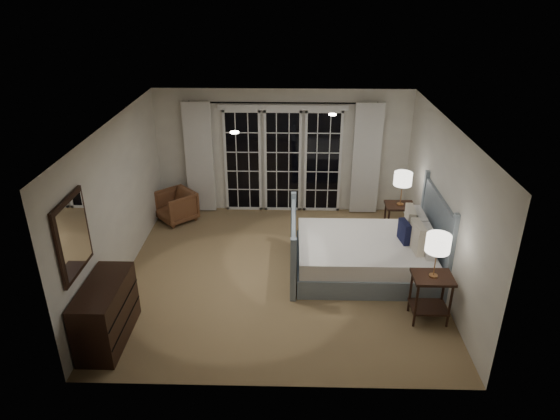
{
  "coord_description": "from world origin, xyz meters",
  "views": [
    {
      "loc": [
        0.19,
        -6.97,
        4.41
      ],
      "look_at": [
        0.0,
        0.2,
        1.05
      ],
      "focal_mm": 32.0,
      "sensor_mm": 36.0,
      "label": 1
    }
  ],
  "objects_px": {
    "nightstand_right": "(399,216)",
    "dresser": "(106,313)",
    "lamp_right": "(403,179)",
    "bed": "(367,253)",
    "nightstand_left": "(431,291)",
    "lamp_left": "(438,244)",
    "armchair": "(176,206)"
  },
  "relations": [
    {
      "from": "lamp_right",
      "to": "armchair",
      "type": "relative_size",
      "value": 0.92
    },
    {
      "from": "armchair",
      "to": "dresser",
      "type": "bearing_deg",
      "value": -45.22
    },
    {
      "from": "nightstand_right",
      "to": "armchair",
      "type": "height_order",
      "value": "nightstand_right"
    },
    {
      "from": "nightstand_left",
      "to": "nightstand_right",
      "type": "distance_m",
      "value": 2.44
    },
    {
      "from": "dresser",
      "to": "lamp_left",
      "type": "bearing_deg",
      "value": 7.05
    },
    {
      "from": "lamp_left",
      "to": "lamp_right",
      "type": "relative_size",
      "value": 1.02
    },
    {
      "from": "bed",
      "to": "nightstand_left",
      "type": "bearing_deg",
      "value": -60.03
    },
    {
      "from": "nightstand_right",
      "to": "bed",
      "type": "bearing_deg",
      "value": -121.63
    },
    {
      "from": "bed",
      "to": "lamp_right",
      "type": "relative_size",
      "value": 3.74
    },
    {
      "from": "nightstand_left",
      "to": "bed",
      "type": "bearing_deg",
      "value": 119.97
    },
    {
      "from": "bed",
      "to": "armchair",
      "type": "height_order",
      "value": "bed"
    },
    {
      "from": "nightstand_left",
      "to": "lamp_left",
      "type": "height_order",
      "value": "lamp_left"
    },
    {
      "from": "bed",
      "to": "nightstand_right",
      "type": "height_order",
      "value": "bed"
    },
    {
      "from": "nightstand_left",
      "to": "lamp_right",
      "type": "relative_size",
      "value": 1.14
    },
    {
      "from": "nightstand_right",
      "to": "lamp_right",
      "type": "relative_size",
      "value": 1.08
    },
    {
      "from": "nightstand_left",
      "to": "armchair",
      "type": "xyz_separation_m",
      "value": [
        -4.22,
        3.06,
        -0.16
      ]
    },
    {
      "from": "bed",
      "to": "lamp_left",
      "type": "xyz_separation_m",
      "value": [
        0.72,
        -1.24,
        0.88
      ]
    },
    {
      "from": "nightstand_right",
      "to": "armchair",
      "type": "bearing_deg",
      "value": 171.69
    },
    {
      "from": "nightstand_left",
      "to": "nightstand_right",
      "type": "xyz_separation_m",
      "value": [
        0.02,
        2.44,
        -0.03
      ]
    },
    {
      "from": "dresser",
      "to": "armchair",
      "type": "bearing_deg",
      "value": 87.81
    },
    {
      "from": "lamp_left",
      "to": "armchair",
      "type": "xyz_separation_m",
      "value": [
        -4.22,
        3.06,
        -0.91
      ]
    },
    {
      "from": "bed",
      "to": "lamp_left",
      "type": "distance_m",
      "value": 1.68
    },
    {
      "from": "nightstand_right",
      "to": "dresser",
      "type": "relative_size",
      "value": 0.56
    },
    {
      "from": "lamp_right",
      "to": "nightstand_left",
      "type": "bearing_deg",
      "value": -90.51
    },
    {
      "from": "nightstand_left",
      "to": "armchair",
      "type": "relative_size",
      "value": 1.05
    },
    {
      "from": "nightstand_right",
      "to": "lamp_left",
      "type": "xyz_separation_m",
      "value": [
        -0.02,
        -2.44,
        0.77
      ]
    },
    {
      "from": "nightstand_right",
      "to": "lamp_right",
      "type": "xyz_separation_m",
      "value": [
        0.0,
        0.0,
        0.72
      ]
    },
    {
      "from": "bed",
      "to": "nightstand_left",
      "type": "relative_size",
      "value": 3.27
    },
    {
      "from": "lamp_left",
      "to": "bed",
      "type": "bearing_deg",
      "value": 119.97
    },
    {
      "from": "lamp_right",
      "to": "armchair",
      "type": "distance_m",
      "value": 4.37
    },
    {
      "from": "lamp_left",
      "to": "armchair",
      "type": "distance_m",
      "value": 5.29
    },
    {
      "from": "bed",
      "to": "dresser",
      "type": "xyz_separation_m",
      "value": [
        -3.64,
        -1.78,
        0.08
      ]
    }
  ]
}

